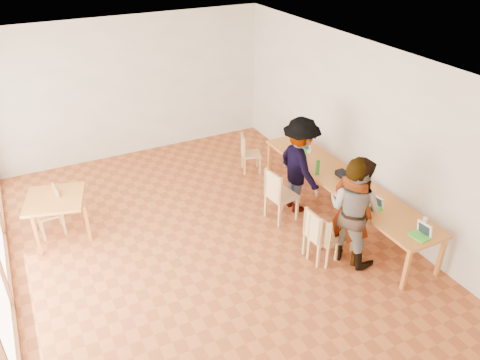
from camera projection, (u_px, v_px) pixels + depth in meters
name	position (u px, v px, depth m)	size (l,w,h in m)	color
ground	(207.00, 249.00, 7.63)	(8.00, 8.00, 0.00)	#A85628
wall_back	(130.00, 88.00, 9.97)	(6.00, 0.10, 3.00)	silver
wall_right	(364.00, 130.00, 8.05)	(0.10, 8.00, 3.00)	silver
ceiling	(199.00, 66.00, 6.12)	(6.00, 8.00, 0.04)	white
communal_table	(343.00, 182.00, 8.10)	(0.80, 4.00, 0.75)	#C5732B
side_table	(55.00, 202.00, 7.62)	(0.90, 0.90, 0.75)	#C5732B
chair_near	(317.00, 231.00, 7.13)	(0.44, 0.44, 0.48)	tan
chair_mid	(322.00, 234.00, 7.11)	(0.51, 0.51, 0.45)	tan
chair_far	(278.00, 191.00, 8.05)	(0.51, 0.51, 0.52)	tan
chair_empty	(247.00, 150.00, 9.66)	(0.48, 0.48, 0.43)	tan
chair_spare	(53.00, 206.00, 7.80)	(0.42, 0.42, 0.45)	tan
person_near	(352.00, 211.00, 6.98)	(0.65, 0.43, 1.79)	gray
person_mid	(354.00, 210.00, 7.03)	(0.86, 0.67, 1.77)	gray
person_far	(300.00, 165.00, 8.23)	(1.15, 0.66, 1.78)	gray
laptop_near	(422.00, 233.00, 6.65)	(0.25, 0.28, 0.22)	green
laptop_mid	(376.00, 205.00, 7.30)	(0.23, 0.25, 0.19)	green
laptop_far	(304.00, 148.00, 9.02)	(0.27, 0.30, 0.22)	green
yellow_mug	(361.00, 201.00, 7.39)	(0.12, 0.12, 0.09)	yellow
green_bottle	(318.00, 167.00, 8.17)	(0.07, 0.07, 0.28)	#257A24
clear_glass	(425.00, 220.00, 6.95)	(0.07, 0.07, 0.09)	silver
condiment_cup	(309.00, 152.00, 8.95)	(0.08, 0.08, 0.06)	white
pink_phone	(354.00, 195.00, 7.62)	(0.05, 0.10, 0.01)	#DD4087
black_pouch	(343.00, 174.00, 8.15)	(0.16, 0.26, 0.09)	black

